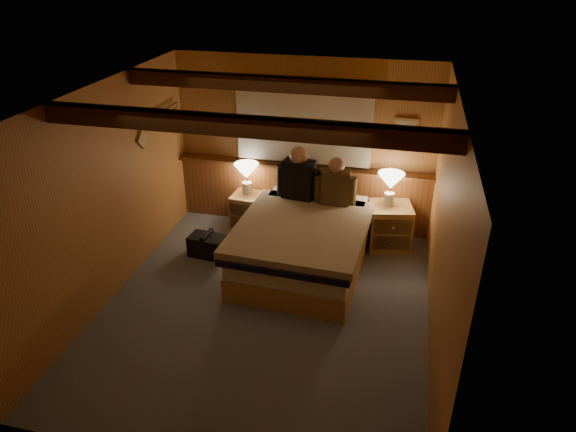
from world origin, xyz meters
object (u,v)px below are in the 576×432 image
(nightstand_right, at_px, (389,226))
(person_left, at_px, (299,177))
(nightstand_left, at_px, (249,211))
(person_right, at_px, (336,185))
(lamp_left, at_px, (247,173))
(duffel_bag, at_px, (207,245))
(bed, at_px, (303,244))
(lamp_right, at_px, (391,183))

(nightstand_right, xyz_separation_m, person_left, (-1.23, -0.14, 0.66))
(nightstand_left, height_order, nightstand_right, nightstand_right)
(nightstand_right, relative_size, person_right, 0.98)
(nightstand_left, relative_size, person_left, 0.69)
(person_right, bearing_deg, person_left, 168.19)
(lamp_left, distance_m, duffel_bag, 1.18)
(duffel_bag, bearing_deg, person_left, 37.14)
(bed, xyz_separation_m, duffel_bag, (-1.29, 0.02, -0.20))
(person_left, distance_m, duffel_bag, 1.50)
(nightstand_right, bearing_deg, duffel_bag, -173.16)
(nightstand_left, xyz_separation_m, nightstand_right, (2.00, -0.10, 0.05))
(nightstand_left, relative_size, lamp_left, 1.12)
(nightstand_left, distance_m, person_right, 1.47)
(bed, distance_m, nightstand_left, 1.34)
(nightstand_left, xyz_separation_m, person_right, (1.27, -0.30, 0.67))
(nightstand_right, bearing_deg, lamp_left, 163.95)
(duffel_bag, bearing_deg, lamp_right, 25.87)
(nightstand_right, height_order, person_left, person_left)
(lamp_left, height_order, lamp_right, lamp_right)
(nightstand_left, bearing_deg, person_left, -12.51)
(bed, distance_m, duffel_bag, 1.30)
(bed, height_order, person_left, person_left)
(nightstand_left, height_order, lamp_left, lamp_left)
(bed, xyz_separation_m, lamp_left, (-1.01, 0.95, 0.48))
(nightstand_right, bearing_deg, bed, -153.57)
(duffel_bag, bearing_deg, nightstand_right, 24.95)
(bed, bearing_deg, nightstand_left, 140.22)
(nightstand_right, height_order, duffel_bag, nightstand_right)
(lamp_right, xyz_separation_m, person_right, (-0.68, -0.23, 0.00))
(bed, height_order, lamp_right, lamp_right)
(lamp_right, distance_m, person_left, 1.20)
(nightstand_left, distance_m, person_left, 1.07)
(nightstand_left, bearing_deg, lamp_right, 2.21)
(lamp_right, height_order, person_right, person_right)
(person_left, bearing_deg, person_right, -0.37)
(duffel_bag, bearing_deg, lamp_left, 79.65)
(nightstand_right, bearing_deg, lamp_right, 134.54)
(nightstand_left, height_order, duffel_bag, nightstand_left)
(bed, height_order, nightstand_right, bed)
(nightstand_right, height_order, person_right, person_right)
(nightstand_right, height_order, lamp_right, lamp_right)
(bed, relative_size, lamp_right, 4.49)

